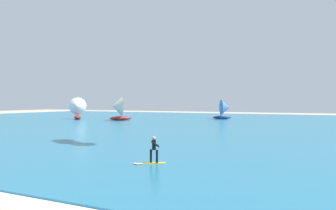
{
  "coord_description": "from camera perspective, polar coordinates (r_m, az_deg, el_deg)",
  "views": [
    {
      "loc": [
        9.25,
        -4.63,
        3.91
      ],
      "look_at": [
        0.0,
        14.66,
        3.66
      ],
      "focal_mm": 34.38,
      "sensor_mm": 36.0,
      "label": 1
    }
  ],
  "objects": [
    {
      "name": "ocean",
      "position": [
        55.21,
        15.93,
        -3.37
      ],
      "size": [
        160.0,
        90.0,
        0.1
      ],
      "primitive_type": "cube",
      "color": "#236B89",
      "rests_on": "ground"
    },
    {
      "name": "shoreline_foam",
      "position": [
        13.29,
        -17.63,
        -16.44
      ],
      "size": [
        64.75,
        2.38,
        0.01
      ],
      "primitive_type": "cube",
      "color": "white",
      "rests_on": "ground"
    },
    {
      "name": "kitesurfer",
      "position": [
        19.86,
        -3.07,
        -8.63
      ],
      "size": [
        1.97,
        1.47,
        1.67
      ],
      "color": "yellow",
      "rests_on": "ocean"
    },
    {
      "name": "sailboat_anchored_offshore",
      "position": [
        64.73,
        -8.94,
        -0.6
      ],
      "size": [
        4.63,
        4.62,
        5.24
      ],
      "color": "maroon",
      "rests_on": "ocean"
    },
    {
      "name": "sailboat_heeled_over",
      "position": [
        69.8,
        10.0,
        -0.72
      ],
      "size": [
        4.2,
        3.78,
        4.67
      ],
      "color": "navy",
      "rests_on": "ocean"
    },
    {
      "name": "sailboat_mid_left",
      "position": [
        70.69,
        -15.75,
        -0.53
      ],
      "size": [
        4.46,
        4.64,
        5.18
      ],
      "color": "maroon",
      "rests_on": "ocean"
    }
  ]
}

